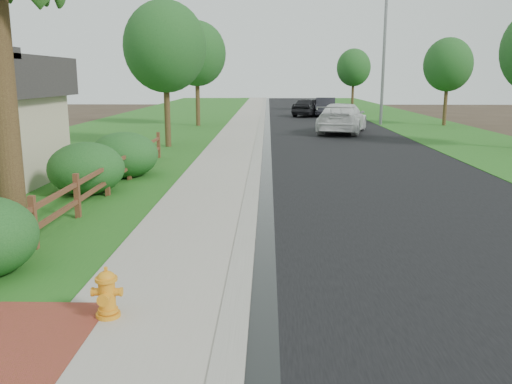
{
  "coord_description": "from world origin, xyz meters",
  "views": [
    {
      "loc": [
        0.85,
        -7.03,
        3.28
      ],
      "look_at": [
        0.59,
        4.78,
        0.77
      ],
      "focal_mm": 38.0,
      "sensor_mm": 36.0,
      "label": 1
    }
  ],
  "objects_px": {
    "dark_car_mid": "(308,107)",
    "streetlight": "(382,40)",
    "white_suv": "(342,118)",
    "fire_hydrant": "(107,294)",
    "ranch_fence": "(93,184)"
  },
  "relations": [
    {
      "from": "fire_hydrant",
      "to": "white_suv",
      "type": "bearing_deg",
      "value": 75.64
    },
    {
      "from": "white_suv",
      "to": "dark_car_mid",
      "type": "bearing_deg",
      "value": -70.72
    },
    {
      "from": "ranch_fence",
      "to": "white_suv",
      "type": "relative_size",
      "value": 2.8
    },
    {
      "from": "dark_car_mid",
      "to": "fire_hydrant",
      "type": "bearing_deg",
      "value": 102.53
    },
    {
      "from": "ranch_fence",
      "to": "fire_hydrant",
      "type": "height_order",
      "value": "ranch_fence"
    },
    {
      "from": "streetlight",
      "to": "white_suv",
      "type": "bearing_deg",
      "value": -120.53
    },
    {
      "from": "dark_car_mid",
      "to": "streetlight",
      "type": "xyz_separation_m",
      "value": [
        4.23,
        -8.55,
        4.9
      ]
    },
    {
      "from": "white_suv",
      "to": "dark_car_mid",
      "type": "height_order",
      "value": "white_suv"
    },
    {
      "from": "fire_hydrant",
      "to": "streetlight",
      "type": "xyz_separation_m",
      "value": [
        9.82,
        31.22,
        5.28
      ]
    },
    {
      "from": "ranch_fence",
      "to": "streetlight",
      "type": "bearing_deg",
      "value": 63.77
    },
    {
      "from": "ranch_fence",
      "to": "dark_car_mid",
      "type": "distance_m",
      "value": 34.05
    },
    {
      "from": "white_suv",
      "to": "streetlight",
      "type": "height_order",
      "value": "streetlight"
    },
    {
      "from": "fire_hydrant",
      "to": "streetlight",
      "type": "relative_size",
      "value": 0.07
    },
    {
      "from": "white_suv",
      "to": "dark_car_mid",
      "type": "relative_size",
      "value": 1.3
    },
    {
      "from": "ranch_fence",
      "to": "streetlight",
      "type": "xyz_separation_m",
      "value": [
        12.11,
        24.57,
        5.09
      ]
    }
  ]
}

